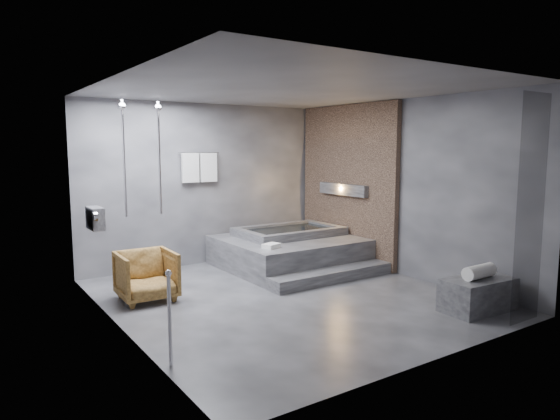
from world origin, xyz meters
TOP-DOWN VIEW (x-y plane):
  - room at (0.40, 0.24)m, footprint 5.00×5.04m
  - tub_deck at (1.05, 1.45)m, footprint 2.20×2.00m
  - tub_step at (1.05, 0.27)m, footprint 2.20×0.36m
  - concrete_bench at (1.67, -1.83)m, footprint 0.96×0.57m
  - driftwood_chair at (-1.64, 0.93)m, footprint 0.74×0.76m
  - rolled_towel at (1.66, -1.84)m, footprint 0.49×0.18m
  - deck_towel at (0.32, 0.87)m, footprint 0.30×0.26m

SIDE VIEW (x-z plane):
  - tub_step at x=1.05m, z-range 0.00..0.18m
  - concrete_bench at x=1.67m, z-range 0.00..0.42m
  - tub_deck at x=1.05m, z-range 0.00..0.50m
  - driftwood_chair at x=-1.64m, z-range 0.00..0.67m
  - rolled_towel at x=1.66m, z-range 0.42..0.59m
  - deck_towel at x=0.32m, z-range 0.50..0.57m
  - room at x=0.40m, z-range 0.32..3.14m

